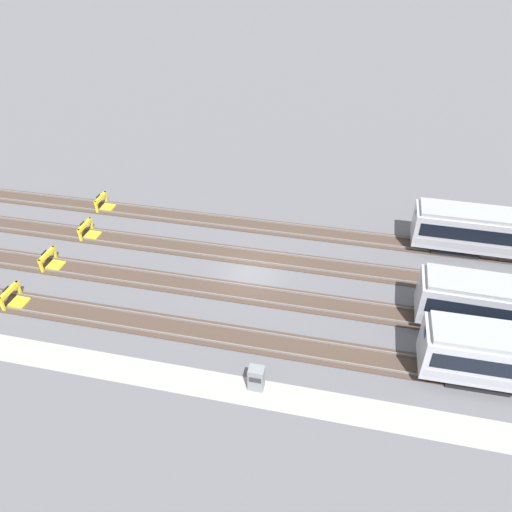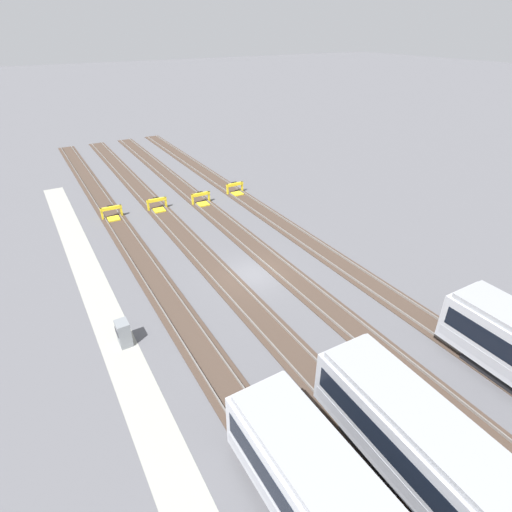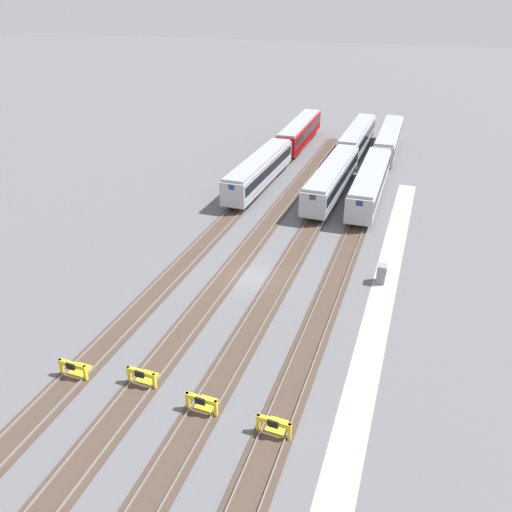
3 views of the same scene
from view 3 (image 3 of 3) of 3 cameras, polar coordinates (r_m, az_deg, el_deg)
The scene contains 17 objects.
ground_plane at distance 42.30m, azimuth -0.18°, elevation -2.39°, with size 400.00×400.00×0.00m, color #5B5B60.
service_walkway at distance 40.56m, azimuth 14.11°, elevation -4.84°, with size 54.00×2.00×0.01m, color #9E9E93.
rail_track_nearest at distance 40.88m, azimuth 8.62°, elevation -3.88°, with size 90.00×2.24×0.21m.
rail_track_near_inner at distance 41.70m, azimuth 2.68°, elevation -2.85°, with size 90.00×2.24×0.21m.
rail_track_middle at distance 42.96m, azimuth -2.96°, elevation -1.84°, with size 90.00×2.24×0.21m.
rail_track_far_inner at distance 44.62m, azimuth -8.22°, elevation -0.88°, with size 90.00×2.24×0.21m.
subway_car_front_row_leftmost at distance 59.20m, azimuth 8.67°, elevation 8.74°, with size 18.06×3.21×3.70m.
subway_car_front_row_left_inner at distance 76.85m, azimuth 14.90°, elevation 12.71°, with size 18.05×3.18×3.70m.
subway_car_front_row_centre at distance 78.86m, azimuth 5.02°, elevation 13.92°, with size 18.07×3.28×3.70m.
subway_car_front_row_right_inner at distance 76.83m, azimuth 11.47°, elevation 13.09°, with size 18.03×3.00×3.70m.
subway_car_front_row_rightmost at distance 61.31m, azimuth 0.42°, elevation 9.76°, with size 18.02×2.99×3.70m.
subway_car_back_row_leftmost at distance 58.63m, azimuth 12.90°, elevation 8.15°, with size 18.03×3.02×3.70m.
bumper_stop_nearest_track at distance 28.88m, azimuth 2.20°, elevation -18.73°, with size 1.37×2.01×1.22m.
bumper_stop_near_inner_track at distance 30.18m, azimuth -6.01°, elevation -16.31°, with size 1.37×2.01×1.22m.
bumper_stop_middle_track at distance 32.40m, azimuth -12.68°, elevation -13.23°, with size 1.37×2.01×1.22m.
bumper_stop_far_inner_track at distance 34.12m, azimuth -19.88°, elevation -11.97°, with size 1.35×2.00×1.22m.
electrical_cabinet at distance 42.45m, azimuth 14.13°, elevation -1.97°, with size 0.90×0.73×1.60m.
Camera 3 is at (-34.25, -12.09, 21.69)m, focal length 35.00 mm.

